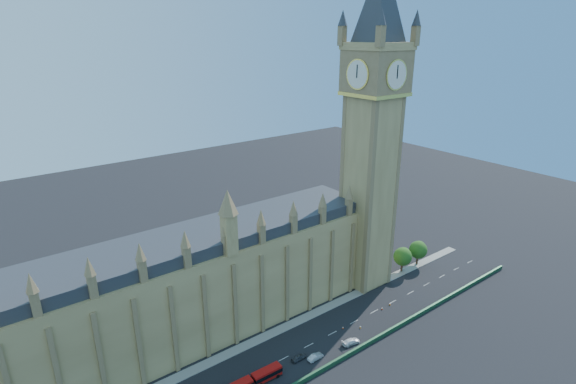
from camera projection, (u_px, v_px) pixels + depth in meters
ground at (296, 352)px, 110.79m from camera, size 400.00×400.00×0.00m
palace_westminster at (159, 298)px, 108.34m from camera, size 120.00×20.00×28.00m
elizabeth_tower at (374, 108)px, 124.59m from camera, size 20.59×20.59×105.00m
bridge_parapet at (321, 370)px, 103.85m from camera, size 160.00×0.60×1.20m
kerb_north at (274, 332)px, 117.88m from camera, size 160.00×3.00×0.16m
tree_east_near at (403, 256)px, 146.24m from camera, size 6.00×6.00×8.50m
tree_east_far at (418, 249)px, 150.81m from camera, size 6.00×6.00×8.50m
red_bus at (251, 382)px, 99.27m from camera, size 15.72×2.90×2.66m
car_grey at (299, 358)px, 107.88m from camera, size 3.85×1.59×1.31m
car_silver at (315, 357)px, 108.09m from camera, size 4.20×1.58×1.37m
car_white at (351, 342)px, 113.40m from camera, size 5.08×2.62×1.41m
cone_a at (360, 327)px, 119.54m from camera, size 0.49×0.49×0.67m
cone_b at (343, 328)px, 119.32m from camera, size 0.42×0.42×0.65m
cone_c at (382, 308)px, 127.61m from camera, size 0.52×0.52×0.65m
cone_d at (390, 304)px, 129.64m from camera, size 0.59×0.59×0.78m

